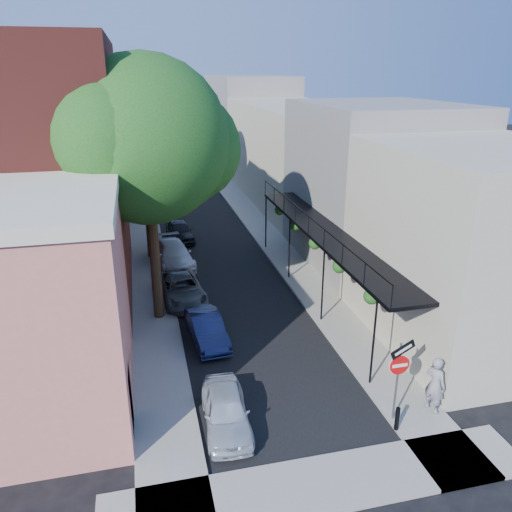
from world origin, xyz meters
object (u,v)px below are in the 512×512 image
bollard (397,419)px  oak_far (145,105)px  oak_mid (150,139)px  parked_car_a (226,410)px  parked_car_c (182,289)px  oak_near (157,143)px  pedestrian (435,385)px  sign_post (399,368)px  parked_car_b (207,329)px  parked_car_e (180,231)px  parked_car_d (173,254)px

bollard → oak_far: size_ratio=0.07×
oak_mid → oak_far: (0.06, 9.04, 1.20)m
parked_car_a → parked_car_c: bearing=95.6°
oak_near → pedestrian: bearing=-49.0°
parked_car_c → sign_post: bearing=-66.7°
parked_car_b → parked_car_e: (0.15, 13.54, 0.05)m
oak_far → parked_car_b: size_ratio=3.34×
oak_near → parked_car_e: 13.04m
oak_mid → parked_car_a: 17.48m
oak_near → parked_car_c: size_ratio=2.64×
oak_near → pedestrian: (7.97, -9.18, -6.76)m
parked_car_d → parked_car_e: bearing=73.5°
oak_near → parked_car_a: (1.24, -8.22, -7.28)m
bollard → oak_near: 13.78m
parked_car_c → parked_car_e: 9.32m
parked_car_b → parked_car_e: parked_car_e is taller
parked_car_a → parked_car_c: (-0.45, 9.66, 0.01)m
oak_far → parked_car_c: bearing=-87.2°
parked_car_b → parked_car_d: size_ratio=0.77×
bollard → pedestrian: bearing=19.9°
sign_post → pedestrian: sign_post is taller
bollard → parked_car_a: size_ratio=0.23×
oak_mid → parked_car_e: (1.59, 2.76, -6.42)m
sign_post → parked_car_b: size_ratio=0.84×
parked_car_b → parked_car_d: bearing=88.7°
oak_far → parked_car_a: (1.23, -25.22, -7.66)m
parked_car_c → parked_car_d: (-0.02, 4.81, 0.07)m
oak_mid → parked_car_c: 9.22m
bollard → parked_car_c: (-5.58, 11.20, 0.08)m
parked_car_e → pedestrian: 20.93m
parked_car_e → pedestrian: pedestrian is taller
bollard → oak_mid: size_ratio=0.08×
parked_car_c → oak_mid: bearing=92.5°
oak_near → parked_car_b: size_ratio=3.20×
sign_post → parked_car_d: (-5.76, 15.54, -1.37)m
bollard → pedestrian: 1.80m
oak_far → parked_car_e: oak_far is taller
parked_car_c → parked_car_d: size_ratio=0.94×
oak_mid → oak_far: size_ratio=0.86×
pedestrian → oak_near: bearing=21.1°
oak_far → parked_car_b: 21.29m
parked_car_b → parked_car_c: parked_car_c is taller
parked_car_b → parked_car_e: 13.54m
sign_post → oak_near: size_ratio=0.26×
bollard → parked_car_d: parked_car_d is taller
oak_mid → oak_far: 9.12m
sign_post → oak_far: 27.80m
parked_car_e → oak_mid: bearing=-125.3°
bollard → parked_car_a: (-5.13, 1.54, 0.08)m
parked_car_a → parked_car_d: size_ratio=0.76×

